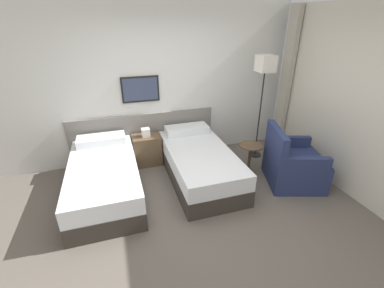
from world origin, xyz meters
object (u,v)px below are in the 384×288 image
(bed_near_window, at_px, (199,163))
(side_table, at_px, (250,154))
(floor_lamp, at_px, (265,71))
(armchair, at_px, (292,166))
(bed_near_door, at_px, (105,178))
(nightstand, at_px, (147,149))

(bed_near_window, bearing_deg, side_table, -8.75)
(floor_lamp, distance_m, armchair, 1.64)
(bed_near_door, bearing_deg, side_table, -3.22)
(floor_lamp, height_order, side_table, floor_lamp)
(bed_near_window, height_order, armchair, armchair)
(floor_lamp, bearing_deg, armchair, -85.75)
(floor_lamp, height_order, armchair, floor_lamp)
(nightstand, xyz_separation_m, side_table, (1.60, -0.85, 0.08))
(bed_near_door, height_order, armchair, armchair)
(floor_lamp, bearing_deg, side_table, -129.51)
(floor_lamp, bearing_deg, nightstand, 171.22)
(bed_near_door, distance_m, side_table, 2.35)
(bed_near_door, relative_size, floor_lamp, 1.03)
(armchair, bearing_deg, nightstand, 76.28)
(bed_near_window, height_order, floor_lamp, floor_lamp)
(nightstand, bearing_deg, bed_near_door, -135.83)
(bed_near_window, relative_size, side_table, 3.61)
(bed_near_door, xyz_separation_m, nightstand, (0.74, 0.72, 0.01))
(armchair, bearing_deg, floor_lamp, 22.06)
(bed_near_door, distance_m, floor_lamp, 3.12)
(side_table, xyz_separation_m, armchair, (0.52, -0.44, -0.07))
(bed_near_window, bearing_deg, armchair, -22.77)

